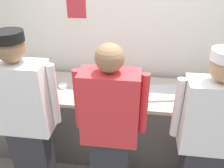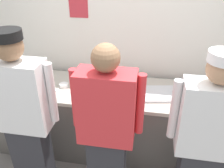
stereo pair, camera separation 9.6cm
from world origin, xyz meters
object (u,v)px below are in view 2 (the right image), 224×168
at_px(chefs_knife, 43,89).
at_px(chef_near_left, 25,117).
at_px(mixing_bowl_steel, 204,98).
at_px(deli_cup, 135,81).
at_px(chef_center, 107,131).
at_px(plate_stack_front, 26,81).
at_px(sheet_tray, 161,94).
at_px(plate_stack_rear, 121,86).
at_px(chef_far_right, 204,141).
at_px(ramekin_yellow_sauce, 36,73).
at_px(ramekin_orange_sauce, 64,85).
at_px(ramekin_green_sauce, 91,85).

bearing_deg(chefs_knife, chef_near_left, -82.09).
relative_size(chef_near_left, mixing_bowl_steel, 4.89).
xyz_separation_m(chef_near_left, deli_cup, (0.94, 0.88, -0.00)).
distance_m(chef_center, plate_stack_front, 1.33).
bearing_deg(sheet_tray, mixing_bowl_steel, -8.42).
distance_m(plate_stack_rear, mixing_bowl_steel, 0.89).
relative_size(chef_far_right, plate_stack_rear, 6.76).
height_order(sheet_tray, deli_cup, deli_cup).
bearing_deg(chef_far_right, chefs_knife, 161.07).
xyz_separation_m(plate_stack_front, mixing_bowl_steel, (2.03, -0.07, 0.03)).
distance_m(chef_far_right, sheet_tray, 0.77).
bearing_deg(mixing_bowl_steel, chefs_knife, -178.29).
bearing_deg(sheet_tray, plate_stack_rear, 171.04).
height_order(chef_far_right, plate_stack_rear, chef_far_right).
distance_m(chef_near_left, deli_cup, 1.29).
bearing_deg(chef_far_right, sheet_tray, 116.81).
bearing_deg(ramekin_yellow_sauce, sheet_tray, -8.10).
bearing_deg(chef_center, plate_stack_front, 147.84).
relative_size(chef_far_right, ramekin_yellow_sauce, 19.49).
relative_size(chef_near_left, plate_stack_rear, 7.05).
distance_m(chef_near_left, sheet_tray, 1.41).
distance_m(ramekin_orange_sauce, chefs_knife, 0.23).
xyz_separation_m(sheet_tray, chefs_knife, (-1.31, -0.12, -0.01)).
bearing_deg(sheet_tray, chef_center, -123.85).
distance_m(chef_far_right, ramekin_green_sauce, 1.36).
relative_size(chef_center, mixing_bowl_steel, 4.73).
xyz_separation_m(ramekin_green_sauce, deli_cup, (0.50, 0.15, 0.02)).
height_order(chef_center, ramekin_green_sauce, chef_center).
distance_m(chef_far_right, deli_cup, 1.09).
height_order(ramekin_yellow_sauce, deli_cup, deli_cup).
xyz_separation_m(ramekin_orange_sauce, chefs_knife, (-0.21, -0.10, -0.02)).
xyz_separation_m(plate_stack_front, deli_cup, (1.29, 0.19, 0.02)).
height_order(chef_far_right, deli_cup, chef_far_right).
distance_m(sheet_tray, ramekin_green_sauce, 0.80).
height_order(deli_cup, chefs_knife, deli_cup).
bearing_deg(ramekin_yellow_sauce, chefs_knife, -53.90).
bearing_deg(chef_center, chef_near_left, 179.28).
height_order(mixing_bowl_steel, ramekin_green_sauce, mixing_bowl_steel).
bearing_deg(ramekin_yellow_sauce, plate_stack_rear, -7.75).
height_order(sheet_tray, ramekin_orange_sauce, ramekin_orange_sauce).
bearing_deg(plate_stack_rear, plate_stack_front, -176.86).
distance_m(chef_far_right, chefs_knife, 1.76).
relative_size(chef_far_right, chefs_knife, 6.11).
bearing_deg(chef_center, sheet_tray, 56.15).
bearing_deg(chefs_knife, sheet_tray, 5.07).
distance_m(chef_far_right, plate_stack_front, 2.06).
relative_size(chef_near_left, chef_far_right, 1.04).
height_order(mixing_bowl_steel, ramekin_yellow_sauce, mixing_bowl_steel).
height_order(ramekin_yellow_sauce, ramekin_green_sauce, ramekin_green_sauce).
relative_size(chef_near_left, ramekin_green_sauce, 16.21).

